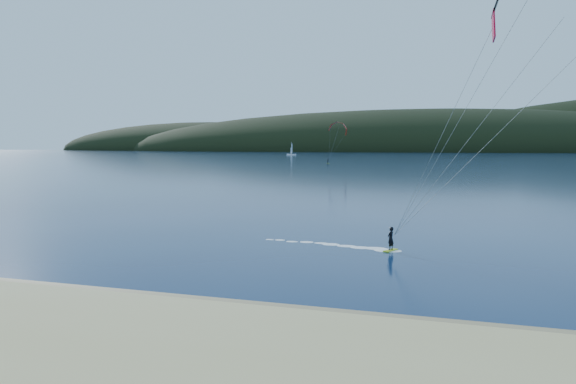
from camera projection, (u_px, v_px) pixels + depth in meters
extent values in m
plane|color=#071736|center=(101.00, 333.00, 21.98)|extent=(1800.00, 1800.00, 0.00)
cube|color=olive|center=(160.00, 301.00, 26.25)|extent=(220.00, 2.50, 0.10)
ellipsoid|color=black|center=(411.00, 151.00, 720.94)|extent=(840.00, 280.00, 110.00)
ellipsoid|color=black|center=(205.00, 150.00, 877.25)|extent=(520.00, 220.00, 90.00)
cube|color=#B0CA17|center=(390.00, 250.00, 39.00)|extent=(0.95, 1.41, 0.08)
imported|color=black|center=(391.00, 238.00, 38.93)|extent=(0.62, 0.72, 1.67)
cylinder|color=gray|center=(468.00, 140.00, 34.11)|extent=(0.02, 0.02, 17.13)
cube|color=#B0CA17|center=(328.00, 163.00, 232.49)|extent=(0.96, 1.67, 0.09)
imported|color=black|center=(328.00, 161.00, 232.40)|extent=(0.99, 1.13, 1.96)
cylinder|color=gray|center=(333.00, 146.00, 229.46)|extent=(0.02, 0.02, 13.19)
cube|color=white|center=(291.00, 155.00, 431.58)|extent=(7.22, 2.43, 1.26)
cylinder|color=white|center=(291.00, 148.00, 431.16)|extent=(0.18, 0.18, 9.89)
cube|color=white|center=(292.00, 148.00, 432.34)|extent=(0.08, 2.34, 7.19)
cube|color=white|center=(291.00, 151.00, 429.93)|extent=(0.08, 1.80, 4.50)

